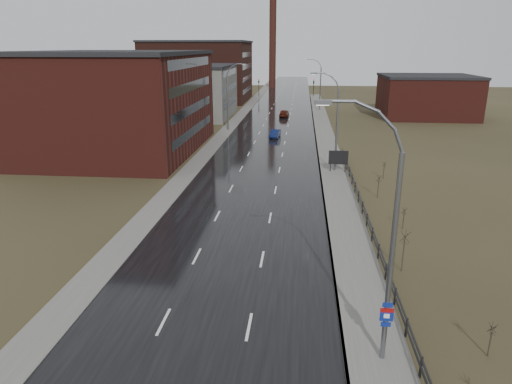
% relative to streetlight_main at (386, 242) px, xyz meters
% --- Properties ---
extents(ground, '(320.00, 320.00, 0.00)m').
position_rel_streetlight_main_xyz_m(ground, '(-8.47, -2.00, -6.06)').
color(ground, '#2D2819').
rests_on(ground, ground).
extents(road, '(14.00, 300.00, 0.06)m').
position_rel_streetlight_main_xyz_m(road, '(-8.47, 58.00, -6.03)').
color(road, black).
rests_on(road, ground).
extents(sidewalk_right, '(3.20, 180.00, 0.18)m').
position_rel_streetlight_main_xyz_m(sidewalk_right, '(0.13, 33.00, -5.97)').
color(sidewalk_right, '#595651').
rests_on(sidewalk_right, ground).
extents(curb_right, '(0.16, 180.00, 0.18)m').
position_rel_streetlight_main_xyz_m(curb_right, '(-1.39, 33.00, -5.97)').
color(curb_right, slate).
rests_on(curb_right, ground).
extents(sidewalk_left, '(2.40, 260.00, 0.12)m').
position_rel_streetlight_main_xyz_m(sidewalk_left, '(-16.67, 58.00, -6.00)').
color(sidewalk_left, '#595651').
rests_on(sidewalk_left, ground).
extents(warehouse_near, '(22.44, 28.56, 13.50)m').
position_rel_streetlight_main_xyz_m(warehouse_near, '(-29.46, 43.00, 0.70)').
color(warehouse_near, '#471914').
rests_on(warehouse_near, ground).
extents(warehouse_mid, '(16.32, 20.40, 10.50)m').
position_rel_streetlight_main_xyz_m(warehouse_mid, '(-26.46, 76.00, -0.80)').
color(warehouse_mid, slate).
rests_on(warehouse_mid, ground).
extents(warehouse_far, '(26.52, 24.48, 15.50)m').
position_rel_streetlight_main_xyz_m(warehouse_far, '(-31.47, 106.00, 1.70)').
color(warehouse_far, '#331611').
rests_on(warehouse_far, ground).
extents(building_right, '(18.36, 16.32, 8.50)m').
position_rel_streetlight_main_xyz_m(building_right, '(21.83, 80.00, -1.80)').
color(building_right, '#471914').
rests_on(building_right, ground).
extents(smokestack, '(2.70, 2.70, 30.70)m').
position_rel_streetlight_main_xyz_m(smokestack, '(-14.47, 148.00, 9.44)').
color(smokestack, '#331611').
rests_on(smokestack, ground).
extents(streetlight_main, '(3.91, 0.29, 12.11)m').
position_rel_streetlight_main_xyz_m(streetlight_main, '(0.00, 0.00, 0.00)').
color(streetlight_main, slate).
rests_on(streetlight_main, ground).
extents(streetlight_right_mid, '(3.36, 0.28, 11.35)m').
position_rel_streetlight_main_xyz_m(streetlight_right_mid, '(0.03, 34.00, -0.22)').
color(streetlight_right_mid, slate).
rests_on(streetlight_right_mid, ground).
extents(streetlight_left, '(3.36, 0.28, 11.35)m').
position_rel_streetlight_main_xyz_m(streetlight_left, '(-16.17, 60.00, -0.22)').
color(streetlight_left, slate).
rests_on(streetlight_left, ground).
extents(streetlight_right_far, '(3.36, 0.28, 11.35)m').
position_rel_streetlight_main_xyz_m(streetlight_right_far, '(0.03, 88.00, -0.22)').
color(streetlight_right_far, slate).
rests_on(streetlight_right_far, ground).
extents(guardrail, '(0.10, 53.05, 1.10)m').
position_rel_streetlight_main_xyz_m(guardrail, '(1.83, 16.32, -5.35)').
color(guardrail, black).
rests_on(guardrail, ground).
extents(shrub_b, '(0.43, 0.45, 1.79)m').
position_rel_streetlight_main_xyz_m(shrub_b, '(5.42, 0.83, -5.11)').
color(shrub_b, '#382D23').
rests_on(shrub_b, ground).
extents(shrub_c, '(0.66, 0.70, 2.82)m').
position_rel_streetlight_main_xyz_m(shrub_c, '(3.09, 9.31, -4.56)').
color(shrub_c, '#382D23').
rests_on(shrub_c, ground).
extents(shrub_d, '(0.43, 0.45, 1.79)m').
position_rel_streetlight_main_xyz_m(shrub_d, '(4.68, 16.80, -5.11)').
color(shrub_d, '#382D23').
rests_on(shrub_d, ground).
extents(shrub_e, '(0.54, 0.57, 2.27)m').
position_rel_streetlight_main_xyz_m(shrub_e, '(3.86, 24.70, -4.86)').
color(shrub_e, '#382D23').
rests_on(shrub_e, ground).
extents(shrub_f, '(0.47, 0.49, 1.95)m').
position_rel_streetlight_main_xyz_m(shrub_f, '(5.53, 31.56, -5.02)').
color(shrub_f, '#382D23').
rests_on(shrub_f, ground).
extents(billboard, '(2.22, 0.17, 2.66)m').
position_rel_streetlight_main_xyz_m(billboard, '(0.63, 33.46, -4.28)').
color(billboard, black).
rests_on(billboard, ground).
extents(traffic_light_left, '(0.58, 2.73, 5.30)m').
position_rel_streetlight_main_xyz_m(traffic_light_left, '(-16.47, 118.00, -1.46)').
color(traffic_light_left, black).
rests_on(traffic_light_left, ground).
extents(traffic_light_right, '(0.58, 2.73, 5.30)m').
position_rel_streetlight_main_xyz_m(traffic_light_right, '(-0.47, 118.00, -1.46)').
color(traffic_light_right, black).
rests_on(traffic_light_right, ground).
extents(car_near, '(1.77, 4.05, 1.29)m').
position_rel_streetlight_main_xyz_m(car_near, '(-7.89, 53.99, -5.41)').
color(car_near, '#0E1946').
rests_on(car_near, ground).
extents(car_far, '(1.99, 4.61, 1.55)m').
position_rel_streetlight_main_xyz_m(car_far, '(-7.34, 76.72, -5.28)').
color(car_far, '#46160B').
rests_on(car_far, ground).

